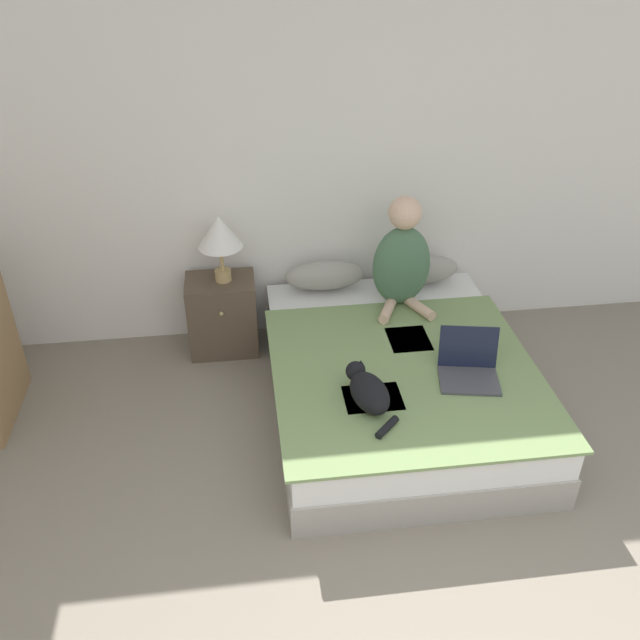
{
  "coord_description": "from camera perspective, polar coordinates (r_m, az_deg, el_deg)",
  "views": [
    {
      "loc": [
        -0.78,
        -1.04,
        2.87
      ],
      "look_at": [
        -0.36,
        2.2,
        0.78
      ],
      "focal_mm": 38.0,
      "sensor_mm": 36.0,
      "label": 1
    }
  ],
  "objects": [
    {
      "name": "wall_back",
      "position": [
        4.76,
        2.49,
        12.99
      ],
      "size": [
        6.18,
        0.05,
        2.55
      ],
      "color": "white",
      "rests_on": "ground_plane"
    },
    {
      "name": "bed",
      "position": [
        4.37,
        6.47,
        -5.1
      ],
      "size": [
        1.59,
        2.0,
        0.43
      ],
      "color": "#9E998E",
      "rests_on": "ground_plane"
    },
    {
      "name": "pillow_near",
      "position": [
        4.85,
        0.4,
        3.78
      ],
      "size": [
        0.57,
        0.22,
        0.21
      ],
      "color": "gray",
      "rests_on": "bed"
    },
    {
      "name": "pillow_far",
      "position": [
        4.98,
        8.38,
        4.24
      ],
      "size": [
        0.57,
        0.22,
        0.21
      ],
      "color": "gray",
      "rests_on": "bed"
    },
    {
      "name": "person_sitting",
      "position": [
        4.58,
        6.92,
        5.11
      ],
      "size": [
        0.4,
        0.39,
        0.79
      ],
      "color": "#476B4C",
      "rests_on": "bed"
    },
    {
      "name": "cat_tabby",
      "position": [
        3.77,
        4.07,
        -5.95
      ],
      "size": [
        0.27,
        0.52,
        0.19
      ],
      "rotation": [
        0.0,
        0.0,
        1.84
      ],
      "color": "black",
      "rests_on": "bed"
    },
    {
      "name": "laptop_open",
      "position": [
        4.08,
        12.41,
        -4.01
      ],
      "size": [
        0.4,
        0.38,
        0.27
      ],
      "rotation": [
        0.0,
        0.0,
        -0.19
      ],
      "color": "#424247",
      "rests_on": "bed"
    },
    {
      "name": "nightstand",
      "position": [
        4.91,
        -8.21,
        0.42
      ],
      "size": [
        0.48,
        0.37,
        0.57
      ],
      "color": "brown",
      "rests_on": "ground_plane"
    },
    {
      "name": "table_lamp",
      "position": [
        4.6,
        -8.46,
        7.2
      ],
      "size": [
        0.3,
        0.3,
        0.48
      ],
      "color": "tan",
      "rests_on": "nightstand"
    }
  ]
}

